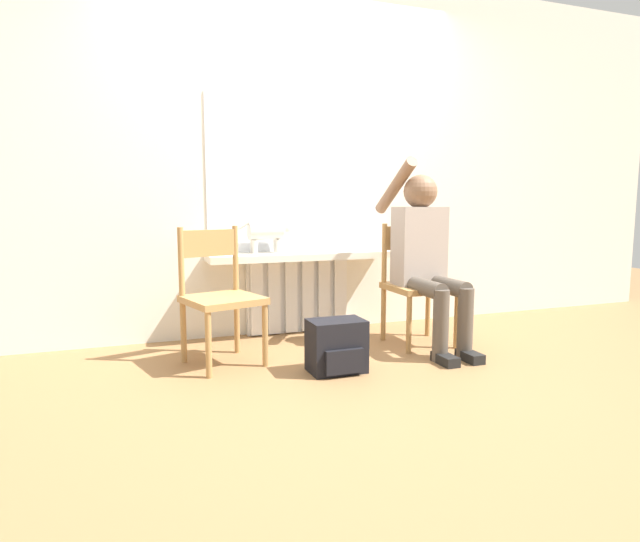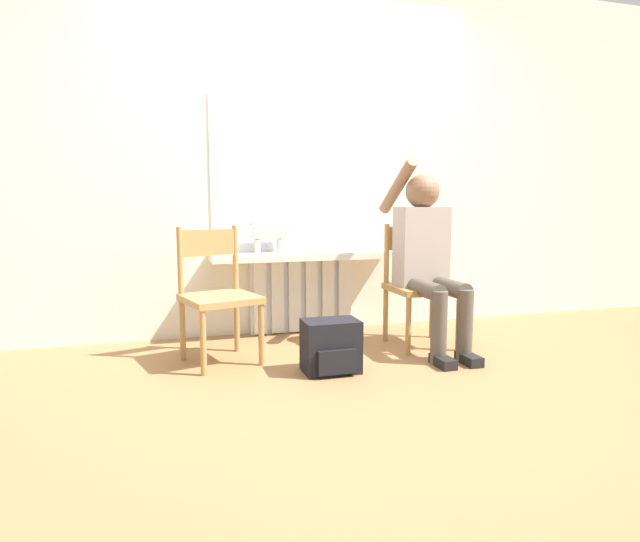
{
  "view_description": "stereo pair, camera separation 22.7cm",
  "coord_description": "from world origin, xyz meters",
  "px_view_note": "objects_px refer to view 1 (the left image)",
  "views": [
    {
      "loc": [
        -1.23,
        -2.67,
        0.99
      ],
      "look_at": [
        0.0,
        0.67,
        0.53
      ],
      "focal_mm": 30.0,
      "sensor_mm": 36.0,
      "label": 1
    },
    {
      "loc": [
        -1.02,
        -2.74,
        0.99
      ],
      "look_at": [
        0.0,
        0.67,
        0.53
      ],
      "focal_mm": 30.0,
      "sensor_mm": 36.0,
      "label": 2
    }
  ],
  "objects_px": {
    "chair_right": "(417,283)",
    "backpack": "(337,346)",
    "chair_left": "(220,294)",
    "cat": "(269,231)",
    "person": "(426,251)"
  },
  "relations": [
    {
      "from": "person",
      "to": "cat",
      "type": "xyz_separation_m",
      "value": [
        -0.92,
        0.64,
        0.12
      ]
    },
    {
      "from": "chair_left",
      "to": "person",
      "type": "relative_size",
      "value": 0.65
    },
    {
      "from": "chair_right",
      "to": "backpack",
      "type": "relative_size",
      "value": 2.59
    },
    {
      "from": "person",
      "to": "backpack",
      "type": "bearing_deg",
      "value": -158.45
    },
    {
      "from": "chair_right",
      "to": "person",
      "type": "xyz_separation_m",
      "value": [
        -0.0,
        -0.11,
        0.23
      ]
    },
    {
      "from": "cat",
      "to": "person",
      "type": "bearing_deg",
      "value": -34.51
    },
    {
      "from": "chair_right",
      "to": "backpack",
      "type": "bearing_deg",
      "value": -151.67
    },
    {
      "from": "cat",
      "to": "backpack",
      "type": "height_order",
      "value": "cat"
    },
    {
      "from": "chair_left",
      "to": "chair_right",
      "type": "bearing_deg",
      "value": -15.75
    },
    {
      "from": "chair_left",
      "to": "cat",
      "type": "relative_size",
      "value": 1.8
    },
    {
      "from": "chair_right",
      "to": "cat",
      "type": "relative_size",
      "value": 1.8
    },
    {
      "from": "chair_right",
      "to": "person",
      "type": "bearing_deg",
      "value": -89.91
    },
    {
      "from": "chair_left",
      "to": "cat",
      "type": "distance_m",
      "value": 0.78
    },
    {
      "from": "person",
      "to": "cat",
      "type": "relative_size",
      "value": 2.76
    },
    {
      "from": "chair_right",
      "to": "backpack",
      "type": "xyz_separation_m",
      "value": [
        -0.77,
        -0.41,
        -0.28
      ]
    }
  ]
}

